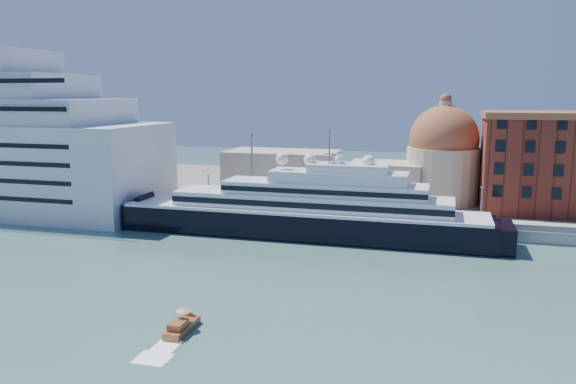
% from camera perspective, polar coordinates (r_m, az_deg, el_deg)
% --- Properties ---
extents(ground, '(400.00, 400.00, 0.00)m').
position_cam_1_polar(ground, '(94.80, 1.26, -8.02)').
color(ground, '#365D59').
rests_on(ground, ground).
extents(quay, '(180.00, 10.00, 2.50)m').
position_cam_1_polar(quay, '(126.53, 5.11, -2.87)').
color(quay, gray).
rests_on(quay, ground).
extents(land, '(260.00, 72.00, 2.00)m').
position_cam_1_polar(land, '(166.30, 7.73, 0.08)').
color(land, slate).
rests_on(land, ground).
extents(quay_fence, '(180.00, 0.10, 1.20)m').
position_cam_1_polar(quay_fence, '(121.81, 4.74, -2.48)').
color(quay_fence, slate).
rests_on(quay_fence, quay).
extents(superyacht, '(87.06, 12.07, 26.02)m').
position_cam_1_polar(superyacht, '(117.18, 0.15, -2.24)').
color(superyacht, black).
rests_on(superyacht, ground).
extents(service_barge, '(12.09, 5.06, 2.65)m').
position_cam_1_polar(service_barge, '(129.45, -13.09, -3.02)').
color(service_barge, white).
rests_on(service_barge, ground).
extents(water_taxi, '(2.25, 6.52, 3.08)m').
position_cam_1_polar(water_taxi, '(72.88, -10.77, -13.26)').
color(water_taxi, brown).
rests_on(water_taxi, ground).
extents(church, '(66.00, 18.00, 25.50)m').
position_cam_1_polar(church, '(147.09, 9.34, 2.66)').
color(church, beige).
rests_on(church, land).
extents(lamp_posts, '(120.80, 2.40, 18.00)m').
position_cam_1_polar(lamp_posts, '(126.15, -0.64, 1.10)').
color(lamp_posts, slate).
rests_on(lamp_posts, quay).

